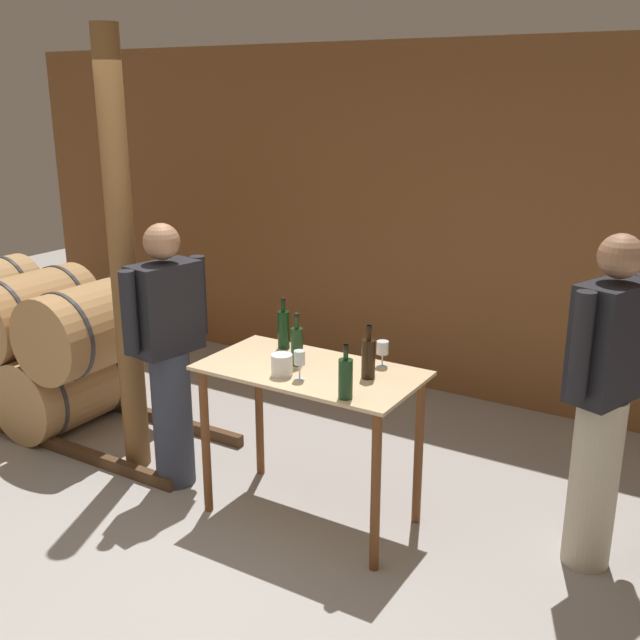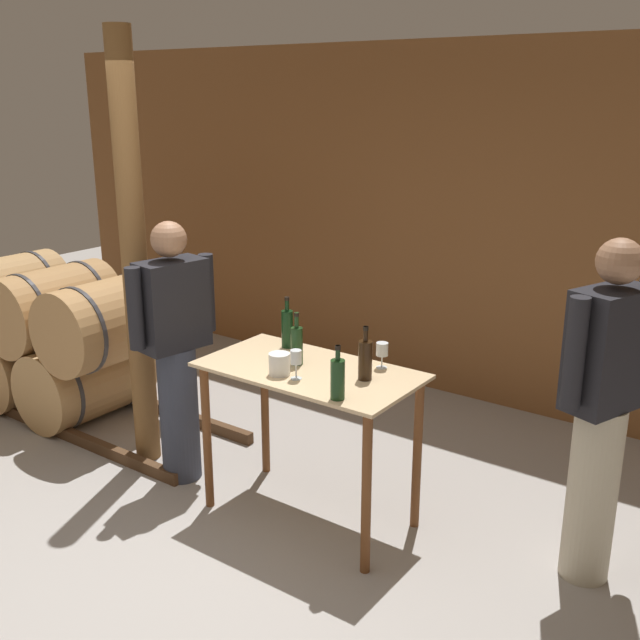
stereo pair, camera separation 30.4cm
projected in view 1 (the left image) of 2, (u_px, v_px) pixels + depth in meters
name	position (u px, v px, depth m)	size (l,w,h in m)	color
ground_plane	(185.00, 578.00, 3.75)	(14.00, 14.00, 0.00)	#9E9993
back_wall	(432.00, 224.00, 5.77)	(8.40, 0.05, 2.70)	brown
barrel_rack	(21.00, 344.00, 5.55)	(3.83, 0.86, 1.11)	#4C331E
tasting_table	(311.00, 399.00, 4.09)	(1.20, 0.64, 0.90)	#D1B284
wooden_post	(123.00, 261.00, 4.51)	(0.16, 0.16, 2.70)	brown
wine_bottle_far_left	(284.00, 328.00, 4.33)	(0.07, 0.07, 0.30)	black
wine_bottle_left	(297.00, 345.00, 4.06)	(0.07, 0.07, 0.29)	#193819
wine_bottle_center	(368.00, 358.00, 3.88)	(0.07, 0.07, 0.29)	black
wine_bottle_right	(346.00, 377.00, 3.62)	(0.07, 0.07, 0.27)	#193819
wine_glass_near_left	(299.00, 359.00, 3.85)	(0.06, 0.06, 0.16)	silver
wine_glass_near_center	(383.00, 348.00, 4.05)	(0.07, 0.07, 0.14)	silver
ice_bucket	(282.00, 365.00, 3.92)	(0.11, 0.11, 0.12)	white
person_host	(604.00, 399.00, 3.62)	(0.34, 0.56, 1.72)	#B7AD93
person_visitor_with_scarf	(169.00, 352.00, 4.42)	(0.29, 0.58, 1.62)	#333847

